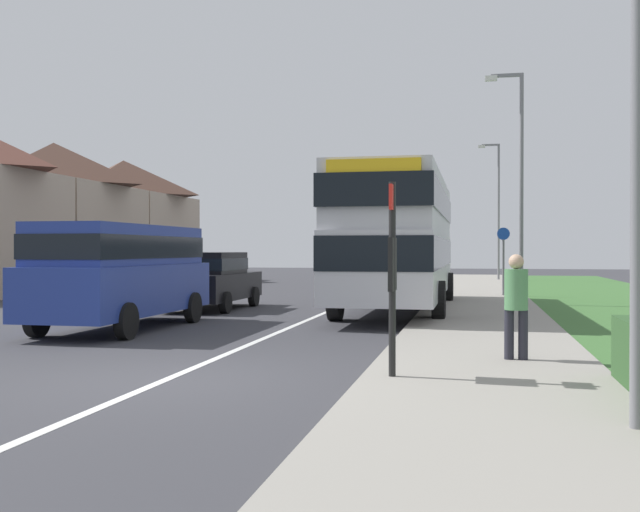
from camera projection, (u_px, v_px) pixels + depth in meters
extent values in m
plane|color=#38383D|center=(164.00, 380.00, 9.87)|extent=(120.00, 120.00, 0.00)
cube|color=silver|center=(302.00, 322.00, 17.70)|extent=(0.14, 60.00, 0.01)
cube|color=gray|center=(483.00, 333.00, 14.88)|extent=(3.20, 68.00, 0.12)
cube|color=#BCBCC1|center=(399.00, 264.00, 20.83)|extent=(2.50, 10.85, 1.65)
cube|color=#BCBCC1|center=(399.00, 207.00, 20.81)|extent=(2.45, 10.63, 1.55)
cube|color=black|center=(399.00, 253.00, 20.82)|extent=(2.52, 10.90, 0.76)
cube|color=black|center=(399.00, 204.00, 20.81)|extent=(2.52, 10.90, 0.72)
cube|color=gold|center=(373.00, 169.00, 15.55)|extent=(2.00, 0.08, 0.44)
cylinder|color=black|center=(371.00, 287.00, 24.38)|extent=(0.30, 1.00, 1.00)
cylinder|color=black|center=(448.00, 288.00, 23.87)|extent=(0.30, 1.00, 1.00)
cylinder|color=black|center=(335.00, 300.00, 18.17)|extent=(0.30, 1.00, 1.00)
cylinder|color=black|center=(439.00, 302.00, 17.66)|extent=(0.30, 1.00, 1.00)
cube|color=navy|center=(122.00, 289.00, 16.20)|extent=(1.95, 5.57, 1.05)
cube|color=navy|center=(122.00, 245.00, 16.19)|extent=(1.72, 5.12, 0.86)
cube|color=black|center=(122.00, 247.00, 16.19)|extent=(1.75, 5.17, 0.48)
cylinder|color=black|center=(119.00, 306.00, 18.09)|extent=(0.20, 0.72, 0.72)
cylinder|color=black|center=(193.00, 307.00, 17.70)|extent=(0.20, 0.72, 0.72)
cylinder|color=black|center=(37.00, 319.00, 14.71)|extent=(0.20, 0.72, 0.72)
cylinder|color=black|center=(126.00, 321.00, 14.32)|extent=(0.20, 0.72, 0.72)
cube|color=black|center=(211.00, 286.00, 21.65)|extent=(1.81, 4.27, 0.75)
cube|color=black|center=(209.00, 263.00, 21.44)|extent=(1.59, 2.35, 0.61)
cube|color=black|center=(209.00, 264.00, 21.44)|extent=(1.63, 2.37, 0.34)
cylinder|color=black|center=(199.00, 296.00, 23.13)|extent=(0.20, 0.60, 0.60)
cylinder|color=black|center=(254.00, 297.00, 22.77)|extent=(0.20, 0.60, 0.60)
cylinder|color=black|center=(164.00, 302.00, 20.54)|extent=(0.20, 0.60, 0.60)
cylinder|color=black|center=(225.00, 303.00, 20.18)|extent=(0.20, 0.60, 0.60)
cylinder|color=#23232D|center=(509.00, 339.00, 10.97)|extent=(0.14, 0.14, 0.85)
cylinder|color=#23232D|center=(523.00, 339.00, 10.93)|extent=(0.14, 0.14, 0.85)
cylinder|color=#518C56|center=(516.00, 290.00, 10.94)|extent=(0.34, 0.34, 0.60)
sphere|color=tan|center=(516.00, 262.00, 10.94)|extent=(0.22, 0.22, 0.22)
cylinder|color=black|center=(392.00, 284.00, 9.49)|extent=(0.09, 0.09, 2.60)
cube|color=red|center=(392.00, 198.00, 9.48)|extent=(0.04, 0.44, 0.32)
cube|color=black|center=(392.00, 264.00, 9.50)|extent=(0.06, 0.52, 0.68)
cylinder|color=slate|center=(503.00, 269.00, 26.41)|extent=(0.08, 0.08, 2.10)
cylinder|color=blue|center=(503.00, 234.00, 26.40)|extent=(0.44, 0.03, 0.44)
cylinder|color=slate|center=(638.00, 31.00, 6.71)|extent=(0.12, 0.12, 7.43)
cylinder|color=slate|center=(521.00, 190.00, 22.45)|extent=(0.12, 0.12, 7.06)
cube|color=slate|center=(506.00, 75.00, 22.51)|extent=(0.90, 0.10, 0.10)
cube|color=silver|center=(491.00, 78.00, 22.61)|extent=(0.36, 0.20, 0.14)
cylinder|color=slate|center=(499.00, 213.00, 40.33)|extent=(0.12, 0.12, 7.47)
cube|color=slate|center=(490.00, 145.00, 40.39)|extent=(0.90, 0.10, 0.10)
cube|color=silver|center=(482.00, 146.00, 40.48)|extent=(0.36, 0.20, 0.14)
cube|color=tan|center=(54.00, 237.00, 34.37)|extent=(6.29, 6.84, 4.68)
pyramid|color=#4C3328|center=(54.00, 164.00, 34.35)|extent=(6.29, 6.84, 1.99)
cube|color=tan|center=(124.00, 239.00, 41.20)|extent=(6.29, 6.84, 4.68)
pyramid|color=#4C3328|center=(124.00, 178.00, 41.18)|extent=(6.29, 6.84, 1.99)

